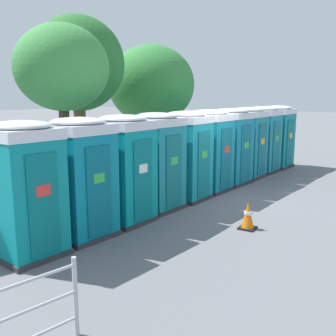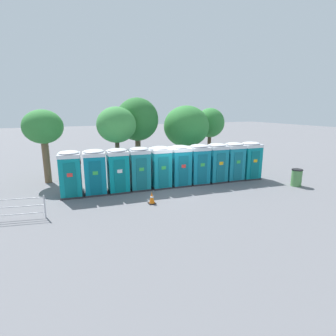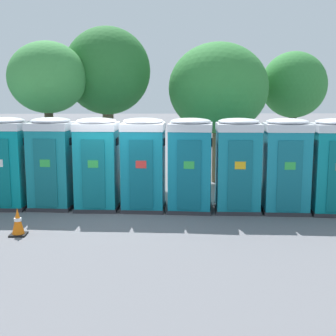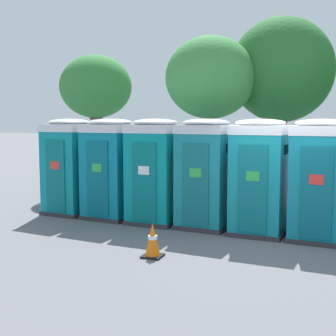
% 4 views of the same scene
% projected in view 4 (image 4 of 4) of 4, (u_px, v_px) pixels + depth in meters
% --- Properties ---
extents(ground_plane, '(120.00, 120.00, 0.00)m').
position_uv_depth(ground_plane, '(285.00, 239.00, 9.89)').
color(ground_plane, slate).
extents(portapotty_0, '(1.30, 1.34, 2.54)m').
position_uv_depth(portapotty_0, '(70.00, 166.00, 12.48)').
color(portapotty_0, '#2D2D33').
rests_on(portapotty_0, ground).
extents(portapotty_1, '(1.33, 1.33, 2.54)m').
position_uv_depth(portapotty_1, '(111.00, 168.00, 11.92)').
color(portapotty_1, '#2D2D33').
rests_on(portapotty_1, ground).
extents(portapotty_2, '(1.26, 1.28, 2.54)m').
position_uv_depth(portapotty_2, '(155.00, 171.00, 11.35)').
color(portapotty_2, '#2D2D33').
rests_on(portapotty_2, ground).
extents(portapotty_3, '(1.29, 1.32, 2.54)m').
position_uv_depth(portapotty_3, '(206.00, 173.00, 10.85)').
color(portapotty_3, '#2D2D33').
rests_on(portapotty_3, ground).
extents(portapotty_4, '(1.24, 1.27, 2.54)m').
position_uv_depth(portapotty_4, '(259.00, 176.00, 10.24)').
color(portapotty_4, '#2D2D33').
rests_on(portapotty_4, ground).
extents(portapotty_5, '(1.28, 1.29, 2.54)m').
position_uv_depth(portapotty_5, '(321.00, 180.00, 9.69)').
color(portapotty_5, '#2D2D33').
rests_on(portapotty_5, ground).
extents(street_tree_0, '(3.05, 3.05, 5.50)m').
position_uv_depth(street_tree_0, '(282.00, 71.00, 13.77)').
color(street_tree_0, brown).
rests_on(street_tree_0, ground).
extents(street_tree_1, '(2.57, 2.57, 4.87)m').
position_uv_depth(street_tree_1, '(210.00, 79.00, 13.29)').
color(street_tree_1, '#4C3826').
rests_on(street_tree_1, ground).
extents(street_tree_2, '(2.45, 2.45, 4.70)m').
position_uv_depth(street_tree_2, '(96.00, 89.00, 15.95)').
color(street_tree_2, brown).
rests_on(street_tree_2, ground).
extents(traffic_cone, '(0.36, 0.36, 0.64)m').
position_uv_depth(traffic_cone, '(153.00, 241.00, 8.58)').
color(traffic_cone, black).
rests_on(traffic_cone, ground).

